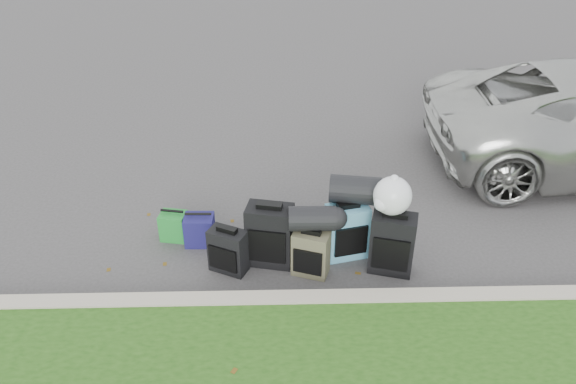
{
  "coord_description": "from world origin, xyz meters",
  "views": [
    {
      "loc": [
        -0.23,
        -4.93,
        3.67
      ],
      "look_at": [
        -0.1,
        0.2,
        0.55
      ],
      "focal_mm": 35.0,
      "sensor_mm": 36.0,
      "label": 1
    }
  ],
  "objects_px": {
    "suitcase_small_black": "(228,251)",
    "tote_navy": "(200,230)",
    "suitcase_large_black_right": "(392,244)",
    "suitcase_teal": "(347,231)",
    "suitcase_large_black_left": "(270,235)",
    "suitcase_olive": "(311,253)",
    "tote_green": "(174,226)"
  },
  "relations": [
    {
      "from": "suitcase_small_black",
      "to": "suitcase_olive",
      "type": "height_order",
      "value": "suitcase_olive"
    },
    {
      "from": "suitcase_teal",
      "to": "suitcase_large_black_right",
      "type": "distance_m",
      "value": 0.5
    },
    {
      "from": "suitcase_teal",
      "to": "suitcase_large_black_right",
      "type": "relative_size",
      "value": 0.93
    },
    {
      "from": "suitcase_large_black_right",
      "to": "tote_green",
      "type": "height_order",
      "value": "suitcase_large_black_right"
    },
    {
      "from": "suitcase_large_black_left",
      "to": "suitcase_large_black_right",
      "type": "relative_size",
      "value": 1.03
    },
    {
      "from": "suitcase_large_black_left",
      "to": "suitcase_large_black_right",
      "type": "distance_m",
      "value": 1.23
    },
    {
      "from": "suitcase_olive",
      "to": "suitcase_small_black",
      "type": "bearing_deg",
      "value": -165.9
    },
    {
      "from": "suitcase_small_black",
      "to": "suitcase_teal",
      "type": "xyz_separation_m",
      "value": [
        1.22,
        0.21,
        0.06
      ]
    },
    {
      "from": "suitcase_large_black_left",
      "to": "tote_navy",
      "type": "relative_size",
      "value": 1.99
    },
    {
      "from": "suitcase_olive",
      "to": "tote_navy",
      "type": "bearing_deg",
      "value": 174.53
    },
    {
      "from": "tote_navy",
      "to": "tote_green",
      "type": "bearing_deg",
      "value": 162.38
    },
    {
      "from": "suitcase_olive",
      "to": "suitcase_teal",
      "type": "height_order",
      "value": "suitcase_teal"
    },
    {
      "from": "suitcase_large_black_right",
      "to": "tote_navy",
      "type": "xyz_separation_m",
      "value": [
        -1.99,
        0.51,
        -0.16
      ]
    },
    {
      "from": "suitcase_large_black_left",
      "to": "tote_navy",
      "type": "height_order",
      "value": "suitcase_large_black_left"
    },
    {
      "from": "tote_green",
      "to": "tote_navy",
      "type": "height_order",
      "value": "tote_navy"
    },
    {
      "from": "suitcase_large_black_right",
      "to": "suitcase_large_black_left",
      "type": "bearing_deg",
      "value": -171.81
    },
    {
      "from": "suitcase_olive",
      "to": "tote_navy",
      "type": "xyz_separation_m",
      "value": [
        -1.17,
        0.54,
        -0.08
      ]
    },
    {
      "from": "suitcase_small_black",
      "to": "suitcase_large_black_right",
      "type": "relative_size",
      "value": 0.73
    },
    {
      "from": "suitcase_large_black_left",
      "to": "tote_green",
      "type": "height_order",
      "value": "suitcase_large_black_left"
    },
    {
      "from": "suitcase_large_black_left",
      "to": "suitcase_large_black_right",
      "type": "bearing_deg",
      "value": 4.2
    },
    {
      "from": "suitcase_teal",
      "to": "tote_navy",
      "type": "bearing_deg",
      "value": 157.28
    },
    {
      "from": "suitcase_small_black",
      "to": "suitcase_teal",
      "type": "height_order",
      "value": "suitcase_teal"
    },
    {
      "from": "suitcase_large_black_right",
      "to": "tote_navy",
      "type": "bearing_deg",
      "value": -178.59
    },
    {
      "from": "suitcase_large_black_right",
      "to": "suitcase_olive",
      "type": "bearing_deg",
      "value": -162.13
    },
    {
      "from": "suitcase_large_black_left",
      "to": "suitcase_olive",
      "type": "bearing_deg",
      "value": -13.46
    },
    {
      "from": "tote_green",
      "to": "tote_navy",
      "type": "xyz_separation_m",
      "value": [
        0.29,
        -0.1,
        0.01
      ]
    },
    {
      "from": "suitcase_olive",
      "to": "suitcase_large_black_right",
      "type": "xyz_separation_m",
      "value": [
        0.81,
        0.03,
        0.08
      ]
    },
    {
      "from": "suitcase_small_black",
      "to": "tote_navy",
      "type": "relative_size",
      "value": 1.4
    },
    {
      "from": "suitcase_small_black",
      "to": "tote_green",
      "type": "relative_size",
      "value": 1.51
    },
    {
      "from": "suitcase_teal",
      "to": "suitcase_large_black_left",
      "type": "bearing_deg",
      "value": 173.15
    },
    {
      "from": "suitcase_olive",
      "to": "tote_navy",
      "type": "height_order",
      "value": "suitcase_olive"
    },
    {
      "from": "suitcase_teal",
      "to": "suitcase_large_black_right",
      "type": "bearing_deg",
      "value": -44.42
    }
  ]
}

